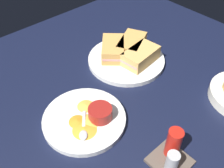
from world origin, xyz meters
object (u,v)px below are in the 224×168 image
sandwich_half_near (141,56)px  ramekin_light_gravy (100,112)px  sandwich_half_far (132,45)px  condiment_caddy (172,153)px  sandwich_half_extra (113,49)px  plate_chips_companion (84,119)px  spoon_by_dark_ramekin (123,58)px  spoon_by_gravy_ramekin (83,131)px  ramekin_dark_sauce (112,47)px  plate_sandwich_main (126,60)px

sandwich_half_near → ramekin_light_gravy: size_ratio=2.09×
sandwich_half_near → sandwich_half_far: size_ratio=0.93×
ramekin_light_gravy → condiment_caddy: size_ratio=0.70×
sandwich_half_extra → plate_chips_companion: size_ratio=0.63×
condiment_caddy → plate_chips_companion: bearing=-71.5°
spoon_by_dark_ramekin → condiment_caddy: bearing=62.6°
sandwich_half_far → ramekin_light_gravy: sandwich_half_far is taller
sandwich_half_extra → sandwich_half_near: bearing=114.3°
spoon_by_gravy_ramekin → ramekin_light_gravy: bearing=-172.1°
ramekin_dark_sauce → plate_chips_companion: size_ratio=0.29×
plate_sandwich_main → ramekin_dark_sauce: (1.61, -5.88, 3.03)cm
sandwich_half_near → spoon_by_gravy_ramekin: bearing=17.8°
plate_sandwich_main → sandwich_half_near: size_ratio=1.94×
sandwich_half_near → spoon_by_dark_ramekin: sandwich_half_near is taller
sandwich_half_far → ramekin_dark_sauce: 7.33cm
sandwich_half_far → plate_chips_companion: size_ratio=0.64×
condiment_caddy → plate_sandwich_main: bearing=-119.1°
condiment_caddy → sandwich_half_far: bearing=-123.0°
sandwich_half_far → sandwich_half_extra: same height
sandwich_half_far → condiment_caddy: (24.38, 37.54, -0.59)cm
sandwich_half_near → ramekin_dark_sauce: (3.73, -10.56, -0.17)cm
sandwich_half_extra → spoon_by_dark_ramekin: size_ratio=1.47×
spoon_by_gravy_ramekin → plate_sandwich_main: bearing=-153.6°
plate_sandwich_main → condiment_caddy: condiment_caddy is taller
plate_chips_companion → sandwich_half_far: bearing=-157.3°
ramekin_dark_sauce → plate_chips_companion: bearing=33.6°
spoon_by_dark_ramekin → plate_sandwich_main: bearing=154.6°
sandwich_half_near → ramekin_dark_sauce: size_ratio=2.09×
ramekin_dark_sauce → ramekin_light_gravy: 30.35cm
plate_sandwich_main → sandwich_half_far: size_ratio=1.80×
ramekin_light_gravy → plate_chips_companion: bearing=-39.8°
sandwich_half_far → ramekin_dark_sauce: (6.30, -3.76, -0.17)cm
plate_chips_companion → ramekin_light_gravy: ramekin_light_gravy is taller
sandwich_half_near → sandwich_half_extra: bearing=-65.7°
sandwich_half_far → ramekin_light_gravy: (28.91, 16.49, -0.53)cm
sandwich_half_near → ramekin_dark_sauce: sandwich_half_near is taller
spoon_by_dark_ramekin → sandwich_half_extra: bearing=-75.9°
sandwich_half_near → sandwich_half_far: 7.28cm
sandwich_half_near → ramekin_light_gravy: sandwich_half_near is taller
sandwich_half_far → ramekin_dark_sauce: bearing=-30.8°
plate_sandwich_main → plate_chips_companion: bearing=22.5°
sandwich_half_near → ramekin_light_gravy: bearing=20.2°
sandwich_half_far → ramekin_light_gravy: 33.28cm
ramekin_dark_sauce → spoon_by_gravy_ramekin: 36.13cm
plate_sandwich_main → spoon_by_gravy_ramekin: size_ratio=3.15×
sandwich_half_near → plate_chips_companion: (29.83, 6.77, -3.20)cm
plate_chips_companion → spoon_by_gravy_ramekin: bearing=50.9°
sandwich_half_extra → condiment_caddy: size_ratio=1.54×
plate_chips_companion → ramekin_light_gravy: size_ratio=3.49×
ramekin_light_gravy → condiment_caddy: bearing=102.1°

